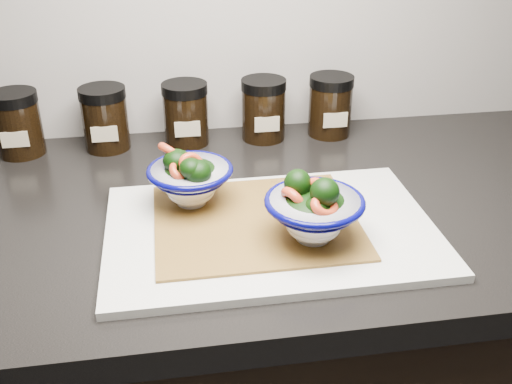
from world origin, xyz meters
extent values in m
cube|color=black|center=(0.00, 1.45, 0.88)|extent=(3.50, 0.60, 0.04)
cube|color=silver|center=(0.07, 1.36, 0.91)|extent=(0.45, 0.30, 0.01)
cube|color=#A67732|center=(0.05, 1.37, 0.91)|extent=(0.28, 0.24, 0.00)
cylinder|color=white|center=(-0.04, 1.44, 0.92)|extent=(0.04, 0.04, 0.01)
ellipsoid|color=white|center=(-0.04, 1.44, 0.93)|extent=(0.07, 0.07, 0.03)
torus|color=#050553|center=(-0.04, 1.44, 0.97)|extent=(0.12, 0.12, 0.01)
torus|color=#050553|center=(-0.04, 1.44, 0.96)|extent=(0.10, 0.10, 0.00)
ellipsoid|color=black|center=(-0.04, 1.44, 0.96)|extent=(0.09, 0.09, 0.04)
ellipsoid|color=black|center=(-0.03, 1.41, 0.98)|extent=(0.04, 0.04, 0.04)
cylinder|color=#477233|center=(-0.03, 1.41, 0.97)|extent=(0.01, 0.01, 0.03)
ellipsoid|color=black|center=(-0.03, 1.41, 0.99)|extent=(0.03, 0.03, 0.03)
cylinder|color=#477233|center=(-0.03, 1.41, 0.97)|extent=(0.01, 0.01, 0.02)
ellipsoid|color=black|center=(-0.05, 1.44, 0.98)|extent=(0.04, 0.04, 0.03)
cylinder|color=#477233|center=(-0.05, 1.44, 0.97)|extent=(0.01, 0.01, 0.03)
ellipsoid|color=black|center=(-0.04, 1.44, 0.98)|extent=(0.03, 0.03, 0.03)
cylinder|color=#477233|center=(-0.04, 1.44, 0.97)|extent=(0.01, 0.01, 0.02)
ellipsoid|color=black|center=(-0.05, 1.46, 0.97)|extent=(0.03, 0.03, 0.03)
cylinder|color=#477233|center=(-0.05, 1.46, 0.96)|extent=(0.01, 0.01, 0.02)
torus|color=#E04D2A|center=(-0.06, 1.45, 0.99)|extent=(0.04, 0.05, 0.04)
torus|color=#E04D2A|center=(-0.03, 1.42, 0.99)|extent=(0.05, 0.03, 0.05)
torus|color=#E04D2A|center=(-0.05, 1.42, 0.98)|extent=(0.04, 0.04, 0.04)
torus|color=#E04D2A|center=(-0.04, 1.45, 0.97)|extent=(0.05, 0.04, 0.04)
cylinder|color=#CCBC8E|center=(-0.04, 1.43, 0.97)|extent=(0.02, 0.02, 0.01)
cylinder|color=white|center=(0.12, 1.31, 0.92)|extent=(0.05, 0.05, 0.01)
ellipsoid|color=white|center=(0.12, 1.31, 0.93)|extent=(0.07, 0.07, 0.03)
torus|color=#050553|center=(0.12, 1.31, 0.97)|extent=(0.13, 0.13, 0.01)
torus|color=#050553|center=(0.12, 1.31, 0.96)|extent=(0.11, 0.11, 0.00)
ellipsoid|color=black|center=(0.12, 1.31, 0.96)|extent=(0.10, 0.10, 0.04)
ellipsoid|color=black|center=(0.10, 1.33, 0.99)|extent=(0.04, 0.04, 0.04)
cylinder|color=#477233|center=(0.10, 1.33, 0.98)|extent=(0.01, 0.01, 0.02)
ellipsoid|color=black|center=(0.11, 1.30, 0.97)|extent=(0.03, 0.03, 0.03)
cylinder|color=#477233|center=(0.11, 1.30, 0.96)|extent=(0.01, 0.01, 0.02)
ellipsoid|color=black|center=(0.12, 1.30, 0.99)|extent=(0.04, 0.04, 0.04)
cylinder|color=#477233|center=(0.12, 1.30, 0.98)|extent=(0.02, 0.01, 0.03)
ellipsoid|color=black|center=(0.10, 1.34, 0.99)|extent=(0.03, 0.03, 0.03)
cylinder|color=#477233|center=(0.10, 1.34, 0.98)|extent=(0.01, 0.01, 0.02)
torus|color=#E04D2A|center=(0.09, 1.32, 0.98)|extent=(0.04, 0.05, 0.04)
torus|color=#E04D2A|center=(0.12, 1.29, 0.98)|extent=(0.04, 0.05, 0.04)
torus|color=#E04D2A|center=(0.12, 1.33, 0.98)|extent=(0.05, 0.03, 0.05)
cylinder|color=#CCBC8E|center=(0.10, 1.33, 0.98)|extent=(0.02, 0.02, 0.01)
cylinder|color=black|center=(-0.32, 1.69, 0.95)|extent=(0.08, 0.08, 0.09)
cylinder|color=black|center=(-0.32, 1.69, 1.00)|extent=(0.08, 0.08, 0.02)
cube|color=#C6B793|center=(-0.32, 1.65, 0.94)|extent=(0.05, 0.00, 0.03)
cylinder|color=black|center=(-0.17, 1.69, 0.95)|extent=(0.08, 0.08, 0.09)
cylinder|color=black|center=(-0.17, 1.69, 1.00)|extent=(0.08, 0.08, 0.02)
cube|color=#C6B793|center=(-0.17, 1.65, 0.94)|extent=(0.04, 0.00, 0.03)
cylinder|color=black|center=(-0.03, 1.69, 0.95)|extent=(0.08, 0.08, 0.09)
cylinder|color=black|center=(-0.03, 1.69, 1.00)|extent=(0.08, 0.08, 0.02)
cube|color=#C6B793|center=(-0.03, 1.65, 0.94)|extent=(0.04, 0.00, 0.03)
cylinder|color=black|center=(0.11, 1.69, 0.95)|extent=(0.08, 0.08, 0.09)
cylinder|color=black|center=(0.11, 1.69, 1.00)|extent=(0.08, 0.08, 0.02)
cube|color=#C6B793|center=(0.11, 1.65, 0.94)|extent=(0.05, 0.00, 0.03)
cylinder|color=black|center=(0.24, 1.69, 0.95)|extent=(0.08, 0.08, 0.09)
cylinder|color=black|center=(0.24, 1.69, 1.00)|extent=(0.08, 0.08, 0.02)
cube|color=#C6B793|center=(0.24, 1.65, 0.94)|extent=(0.05, 0.00, 0.03)
camera|label=1|loc=(-0.06, 0.67, 1.35)|focal=42.00mm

